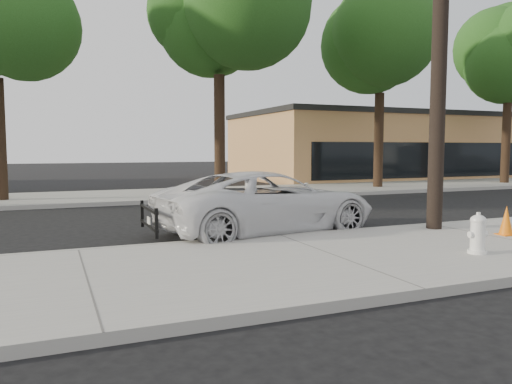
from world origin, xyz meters
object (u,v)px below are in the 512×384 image
utility_pole (440,23)px  traffic_cone (506,221)px  fire_hydrant (478,235)px  police_cruiser (268,202)px

utility_pole → traffic_cone: 4.50m
utility_pole → traffic_cone: bearing=-58.4°
fire_hydrant → traffic_cone: (2.02, 1.16, -0.03)m
utility_pole → fire_hydrant: size_ratio=13.39×
utility_pole → police_cruiser: size_ratio=1.74×
police_cruiser → utility_pole: bearing=-123.8°
traffic_cone → fire_hydrant: bearing=-150.1°
police_cruiser → fire_hydrant: police_cruiser is taller
utility_pole → police_cruiser: (-3.40, 1.65, -3.98)m
utility_pole → fire_hydrant: bearing=-117.3°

